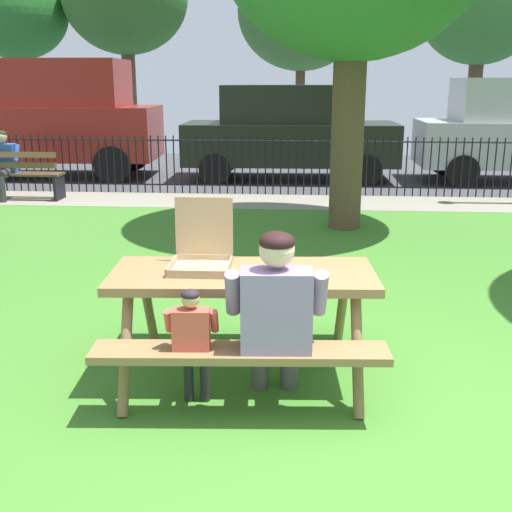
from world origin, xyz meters
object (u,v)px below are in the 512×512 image
object	(u,v)px
picnic_table_foreground	(243,295)
far_tree_midright	(481,9)
park_bench_left	(16,176)
person_on_park_bench	(2,162)
pizza_box_open	(201,255)
far_tree_left	(16,12)
parked_car_center	(289,131)
child_at_table	(193,337)
parked_car_left	(47,116)
adult_at_table	(276,313)
far_tree_center	(301,12)

from	to	relation	value
picnic_table_foreground	far_tree_midright	size ratio (longest dim) A/B	0.34
park_bench_left	person_on_park_bench	bearing A→B (deg)	175.44
pizza_box_open	far_tree_left	bearing A→B (deg)	117.53
person_on_park_bench	far_tree_left	distance (m)	10.34
picnic_table_foreground	parked_car_center	xyz separation A→B (m)	(0.06, 9.35, 0.41)
park_bench_left	person_on_park_bench	distance (m)	0.34
far_tree_left	parked_car_center	bearing A→B (deg)	-36.82
parked_car_center	far_tree_left	world-z (taller)	far_tree_left
person_on_park_bench	far_tree_midright	bearing A→B (deg)	41.60
pizza_box_open	park_bench_left	distance (m)	7.84
parked_car_center	far_tree_midright	size ratio (longest dim) A/B	0.79
picnic_table_foreground	park_bench_left	distance (m)	8.06
child_at_table	parked_car_left	distance (m)	11.06
parked_car_left	far_tree_left	xyz separation A→B (m)	(-3.31, 6.37, 2.72)
pizza_box_open	far_tree_midright	distance (m)	16.92
adult_at_table	person_on_park_bench	world-z (taller)	same
far_tree_center	park_bench_left	bearing A→B (deg)	-118.06
parked_car_center	picnic_table_foreground	bearing A→B (deg)	-90.37
parked_car_center	far_tree_left	xyz separation A→B (m)	(-8.50, 6.37, 3.02)
picnic_table_foreground	parked_car_center	world-z (taller)	parked_car_center
pizza_box_open	parked_car_left	distance (m)	10.46
person_on_park_bench	parked_car_left	bearing A→B (deg)	95.11
parked_car_left	far_tree_midright	bearing A→B (deg)	31.22
picnic_table_foreground	parked_car_center	bearing A→B (deg)	89.63
park_bench_left	child_at_table	bearing A→B (deg)	-58.38
picnic_table_foreground	far_tree_left	distance (m)	18.16
picnic_table_foreground	far_tree_center	size ratio (longest dim) A/B	0.33
person_on_park_bench	far_tree_center	world-z (taller)	far_tree_center
adult_at_table	parked_car_center	world-z (taller)	parked_car_center
adult_at_table	parked_car_center	xyz separation A→B (m)	(-0.19, 9.83, 0.35)
child_at_table	parked_car_center	distance (m)	9.91
park_bench_left	person_on_park_bench	world-z (taller)	person_on_park_bench
adult_at_table	child_at_table	xyz separation A→B (m)	(-0.51, -0.06, -0.15)
adult_at_table	far_tree_midright	distance (m)	17.32
pizza_box_open	far_tree_midright	world-z (taller)	far_tree_midright
picnic_table_foreground	adult_at_table	distance (m)	0.55
child_at_table	far_tree_left	size ratio (longest dim) A/B	0.15
picnic_table_foreground	person_on_park_bench	xyz separation A→B (m)	(-4.89, 6.60, 0.06)
far_tree_left	parked_car_left	bearing A→B (deg)	-62.52
parked_car_left	far_tree_center	xyz separation A→B (m)	(5.35, 6.37, 2.67)
parked_car_left	pizza_box_open	bearing A→B (deg)	-62.44
park_bench_left	far_tree_center	size ratio (longest dim) A/B	0.28
child_at_table	parked_car_center	bearing A→B (deg)	88.16
picnic_table_foreground	parked_car_left	size ratio (longest dim) A/B	0.39
child_at_table	far_tree_midright	size ratio (longest dim) A/B	0.15
far_tree_left	adult_at_table	bearing A→B (deg)	-61.78
parked_car_center	adult_at_table	bearing A→B (deg)	-88.90
far_tree_center	far_tree_midright	xyz separation A→B (m)	(5.16, 0.00, 0.02)
far_tree_left	picnic_table_foreground	bearing A→B (deg)	-61.75
far_tree_left	far_tree_midright	xyz separation A→B (m)	(13.82, -0.00, -0.02)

